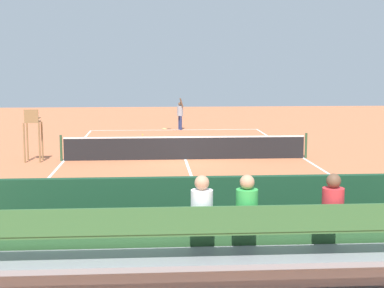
# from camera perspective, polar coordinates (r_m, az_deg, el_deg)

# --- Properties ---
(ground_plane) EXTENTS (60.00, 60.00, 0.00)m
(ground_plane) POSITION_cam_1_polar(r_m,az_deg,el_deg) (24.35, -0.66, -1.52)
(ground_plane) COLOR #CC7047
(court_line_markings) EXTENTS (10.10, 22.20, 0.01)m
(court_line_markings) POSITION_cam_1_polar(r_m,az_deg,el_deg) (24.38, -0.66, -1.50)
(court_line_markings) COLOR white
(court_line_markings) RESTS_ON ground
(tennis_net) EXTENTS (10.30, 0.10, 1.07)m
(tennis_net) POSITION_cam_1_polar(r_m,az_deg,el_deg) (24.27, -0.66, -0.35)
(tennis_net) COLOR black
(tennis_net) RESTS_ON ground
(backdrop_wall) EXTENTS (18.00, 0.16, 2.00)m
(backdrop_wall) POSITION_cam_1_polar(r_m,az_deg,el_deg) (10.51, 3.84, -8.53)
(backdrop_wall) COLOR #194228
(backdrop_wall) RESTS_ON ground
(bleacher_stand) EXTENTS (9.06, 2.40, 2.48)m
(bleacher_stand) POSITION_cam_1_polar(r_m,az_deg,el_deg) (9.25, 5.49, -11.31)
(bleacher_stand) COLOR gray
(bleacher_stand) RESTS_ON ground
(umpire_chair) EXTENTS (0.67, 0.67, 2.14)m
(umpire_chair) POSITION_cam_1_polar(r_m,az_deg,el_deg) (24.51, -15.28, 1.37)
(umpire_chair) COLOR olive
(umpire_chair) RESTS_ON ground
(courtside_bench) EXTENTS (1.80, 0.40, 0.93)m
(courtside_bench) POSITION_cam_1_polar(r_m,az_deg,el_deg) (11.80, 14.13, -9.15)
(courtside_bench) COLOR #9E754C
(courtside_bench) RESTS_ON ground
(equipment_bag) EXTENTS (0.90, 0.36, 0.36)m
(equipment_bag) POSITION_cam_1_polar(r_m,az_deg,el_deg) (11.38, 5.44, -11.58)
(equipment_bag) COLOR #B22D2D
(equipment_bag) RESTS_ON ground
(tennis_player) EXTENTS (0.46, 0.56, 1.93)m
(tennis_player) POSITION_cam_1_polar(r_m,az_deg,el_deg) (35.21, -1.17, 3.04)
(tennis_player) COLOR navy
(tennis_player) RESTS_ON ground
(tennis_racket) EXTENTS (0.58, 0.33, 0.03)m
(tennis_racket) POSITION_cam_1_polar(r_m,az_deg,el_deg) (35.75, -2.65, 1.50)
(tennis_racket) COLOR black
(tennis_racket) RESTS_ON ground
(tennis_ball_near) EXTENTS (0.07, 0.07, 0.07)m
(tennis_ball_near) POSITION_cam_1_polar(r_m,az_deg,el_deg) (32.69, -4.83, 0.91)
(tennis_ball_near) COLOR #CCDB33
(tennis_ball_near) RESTS_ON ground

